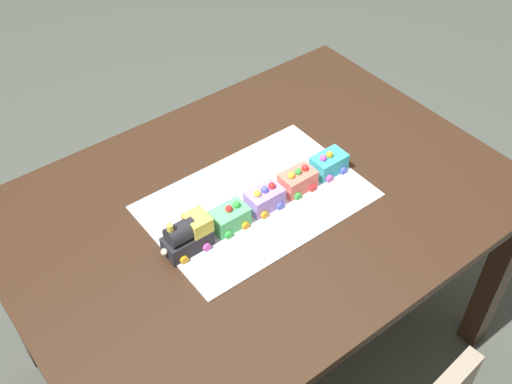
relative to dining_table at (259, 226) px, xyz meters
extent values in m
plane|color=#474C44|center=(0.00, 0.00, -0.63)|extent=(8.00, 8.00, 0.00)
cube|color=#382316|center=(0.00, 0.00, 0.09)|extent=(1.40, 1.00, 0.03)
cube|color=#382316|center=(0.64, -0.44, -0.28)|extent=(0.07, 0.07, 0.71)
cube|color=#382316|center=(-0.64, 0.44, -0.28)|extent=(0.07, 0.07, 0.71)
cube|color=#382316|center=(0.64, 0.44, -0.28)|extent=(0.07, 0.07, 0.71)
cube|color=silver|center=(-0.01, 0.00, 0.11)|extent=(0.60, 0.40, 0.00)
cube|color=#232328|center=(-0.25, -0.03, 0.14)|extent=(0.12, 0.06, 0.05)
cylinder|color=#232328|center=(-0.27, -0.03, 0.18)|extent=(0.07, 0.05, 0.05)
cube|color=#F4E04C|center=(-0.22, -0.03, 0.18)|extent=(0.06, 0.06, 0.04)
cylinder|color=#F4E04C|center=(-0.30, -0.03, 0.21)|extent=(0.02, 0.02, 0.03)
sphere|color=#F4EFCC|center=(-0.32, -0.03, 0.14)|extent=(0.02, 0.02, 0.02)
cylinder|color=orange|center=(-0.29, -0.07, 0.12)|extent=(0.02, 0.01, 0.02)
cylinder|color=#D84CB2|center=(-0.22, -0.07, 0.12)|extent=(0.02, 0.01, 0.02)
cylinder|color=red|center=(-0.29, 0.01, 0.12)|extent=(0.02, 0.01, 0.02)
cylinder|color=#4C59D8|center=(-0.22, 0.01, 0.12)|extent=(0.02, 0.01, 0.02)
cube|color=#59CC7A|center=(-0.12, -0.03, 0.14)|extent=(0.10, 0.06, 0.06)
cylinder|color=green|center=(-0.15, -0.07, 0.12)|extent=(0.02, 0.01, 0.02)
cylinder|color=orange|center=(-0.10, -0.07, 0.12)|extent=(0.02, 0.01, 0.02)
cylinder|color=#4C59D8|center=(-0.15, 0.01, 0.12)|extent=(0.02, 0.01, 0.02)
cylinder|color=green|center=(-0.10, 0.01, 0.12)|extent=(0.02, 0.01, 0.02)
sphere|color=green|center=(-0.10, -0.03, 0.17)|extent=(0.02, 0.02, 0.02)
sphere|color=red|center=(-0.12, -0.03, 0.17)|extent=(0.02, 0.02, 0.02)
cube|color=#AD84E0|center=(-0.01, -0.03, 0.14)|extent=(0.10, 0.06, 0.06)
cylinder|color=orange|center=(-0.03, -0.07, 0.12)|extent=(0.02, 0.01, 0.02)
cylinder|color=#4C59D8|center=(0.02, -0.07, 0.12)|extent=(0.02, 0.01, 0.02)
cylinder|color=green|center=(-0.03, 0.01, 0.12)|extent=(0.02, 0.01, 0.02)
cylinder|color=#D84CB2|center=(0.02, 0.01, 0.12)|extent=(0.02, 0.01, 0.02)
sphere|color=red|center=(0.02, -0.03, 0.17)|extent=(0.02, 0.02, 0.02)
sphere|color=#4C59D8|center=(-0.01, -0.03, 0.17)|extent=(0.02, 0.02, 0.02)
sphere|color=yellow|center=(-0.03, -0.03, 0.17)|extent=(0.02, 0.02, 0.02)
cube|color=#F27260|center=(0.11, -0.03, 0.14)|extent=(0.10, 0.06, 0.06)
cylinder|color=green|center=(0.08, -0.07, 0.12)|extent=(0.02, 0.01, 0.02)
cylinder|color=red|center=(0.14, -0.07, 0.12)|extent=(0.02, 0.01, 0.02)
cylinder|color=#4C59D8|center=(0.08, 0.01, 0.12)|extent=(0.02, 0.01, 0.02)
cylinder|color=#4C59D8|center=(0.14, 0.01, 0.12)|extent=(0.02, 0.01, 0.02)
sphere|color=red|center=(0.14, -0.03, 0.17)|extent=(0.02, 0.02, 0.02)
sphere|color=green|center=(0.11, -0.03, 0.17)|extent=(0.02, 0.02, 0.02)
sphere|color=yellow|center=(0.09, -0.03, 0.17)|extent=(0.02, 0.02, 0.02)
cube|color=#38B7C6|center=(0.23, -0.03, 0.14)|extent=(0.10, 0.06, 0.06)
cylinder|color=#D84CB2|center=(0.20, -0.07, 0.12)|extent=(0.02, 0.01, 0.02)
cylinder|color=#4C59D8|center=(0.26, -0.07, 0.12)|extent=(0.02, 0.01, 0.02)
cylinder|color=#D84CB2|center=(0.20, 0.01, 0.12)|extent=(0.02, 0.01, 0.02)
cylinder|color=red|center=(0.26, 0.01, 0.12)|extent=(0.02, 0.01, 0.02)
sphere|color=#D84CB2|center=(0.21, -0.03, 0.17)|extent=(0.02, 0.02, 0.02)
sphere|color=orange|center=(0.23, -0.03, 0.17)|extent=(0.02, 0.02, 0.02)
camera|label=1|loc=(-0.75, -0.96, 1.32)|focal=43.49mm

